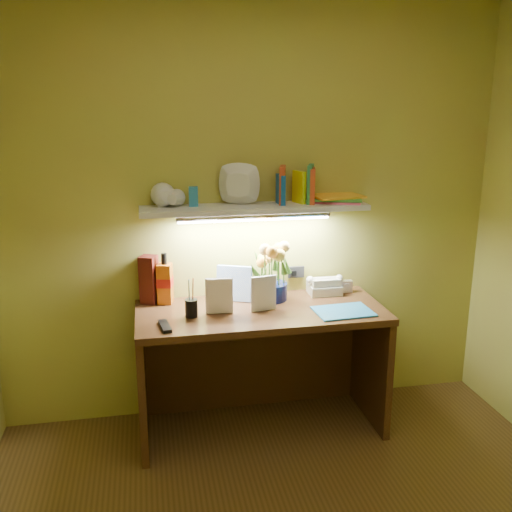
{
  "coord_description": "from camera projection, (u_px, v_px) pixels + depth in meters",
  "views": [
    {
      "loc": [
        -0.62,
        -1.77,
        1.87
      ],
      "look_at": [
        0.0,
        1.35,
        1.02
      ],
      "focal_mm": 40.0,
      "sensor_mm": 36.0,
      "label": 1
    }
  ],
  "objects": [
    {
      "name": "desk",
      "position": [
        261.0,
        370.0,
        3.32
      ],
      "size": [
        1.4,
        0.6,
        0.75
      ],
      "primitive_type": "cube",
      "color": "#3A2010",
      "rests_on": "ground"
    },
    {
      "name": "flower_bouquet",
      "position": [
        270.0,
        271.0,
        3.34
      ],
      "size": [
        0.28,
        0.28,
        0.35
      ],
      "primitive_type": null,
      "rotation": [
        0.0,
        0.0,
        0.36
      ],
      "color": "#080F3D",
      "rests_on": "desk"
    },
    {
      "name": "telephone",
      "position": [
        325.0,
        285.0,
        3.47
      ],
      "size": [
        0.2,
        0.15,
        0.12
      ],
      "primitive_type": null,
      "rotation": [
        0.0,
        0.0,
        -0.02
      ],
      "color": "beige",
      "rests_on": "desk"
    },
    {
      "name": "desk_clock",
      "position": [
        346.0,
        286.0,
        3.51
      ],
      "size": [
        0.07,
        0.04,
        0.07
      ],
      "primitive_type": "cube",
      "rotation": [
        0.0,
        0.0,
        -0.02
      ],
      "color": "silver",
      "rests_on": "desk"
    },
    {
      "name": "whisky_bottle",
      "position": [
        165.0,
        278.0,
        3.29
      ],
      "size": [
        0.1,
        0.1,
        0.3
      ],
      "primitive_type": null,
      "rotation": [
        0.0,
        0.0,
        -0.26
      ],
      "color": "#BF540D",
      "rests_on": "desk"
    },
    {
      "name": "whisky_box",
      "position": [
        149.0,
        279.0,
        3.3
      ],
      "size": [
        0.12,
        0.12,
        0.28
      ],
      "primitive_type": "cube",
      "rotation": [
        0.0,
        0.0,
        -0.44
      ],
      "color": "#4F150F",
      "rests_on": "desk"
    },
    {
      "name": "pen_cup",
      "position": [
        191.0,
        302.0,
        3.09
      ],
      "size": [
        0.07,
        0.07,
        0.17
      ],
      "primitive_type": "cylinder",
      "rotation": [
        0.0,
        0.0,
        0.07
      ],
      "color": "black",
      "rests_on": "desk"
    },
    {
      "name": "art_card",
      "position": [
        234.0,
        283.0,
        3.35
      ],
      "size": [
        0.21,
        0.12,
        0.21
      ],
      "primitive_type": null,
      "rotation": [
        0.0,
        0.0,
        -0.4
      ],
      "color": "silver",
      "rests_on": "desk"
    },
    {
      "name": "tv_remote",
      "position": [
        165.0,
        326.0,
        2.95
      ],
      "size": [
        0.07,
        0.17,
        0.02
      ],
      "primitive_type": "cube",
      "rotation": [
        0.0,
        0.0,
        0.14
      ],
      "color": "black",
      "rests_on": "desk"
    },
    {
      "name": "blue_folder",
      "position": [
        343.0,
        311.0,
        3.18
      ],
      "size": [
        0.33,
        0.25,
        0.01
      ],
      "primitive_type": "cube",
      "rotation": [
        0.0,
        0.0,
        0.06
      ],
      "color": "teal",
      "rests_on": "desk"
    },
    {
      "name": "desk_book_a",
      "position": [
        205.0,
        296.0,
        3.12
      ],
      "size": [
        0.15,
        0.04,
        0.2
      ],
      "primitive_type": "imported",
      "rotation": [
        0.0,
        0.0,
        -0.15
      ],
      "color": "white",
      "rests_on": "desk"
    },
    {
      "name": "desk_book_b",
      "position": [
        251.0,
        295.0,
        3.15
      ],
      "size": [
        0.15,
        0.03,
        0.2
      ],
      "primitive_type": "imported",
      "rotation": [
        0.0,
        0.0,
        0.13
      ],
      "color": "silver",
      "rests_on": "desk"
    },
    {
      "name": "wall_shelf",
      "position": [
        256.0,
        201.0,
        3.24
      ],
      "size": [
        1.32,
        0.34,
        0.25
      ],
      "color": "silver",
      "rests_on": "ground"
    }
  ]
}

